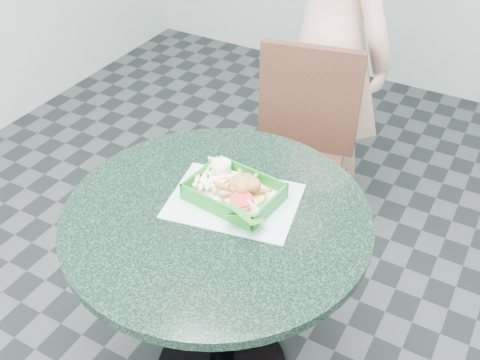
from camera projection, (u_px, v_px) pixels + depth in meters
The scene contains 9 objects.
cafe_table at pixel (218, 259), 1.72m from camera, with size 0.89×0.89×0.75m.
dining_chair at pixel (296, 147), 2.29m from camera, with size 0.41×0.41×0.93m.
diner_person at pixel (331, 21), 2.27m from camera, with size 0.69×0.45×1.89m, color #F4B39B.
placemat at pixel (234, 206), 1.65m from camera, with size 0.37×0.28×0.00m, color #9EC9C3.
food_basket at pixel (234, 200), 1.65m from camera, with size 0.26×0.19×0.05m.
crab_sandwich at pixel (244, 193), 1.62m from camera, with size 0.13×0.13×0.08m.
fries_pile at pixel (212, 181), 1.69m from camera, with size 0.12×0.13×0.05m, color #FFF0A8, non-canonical shape.
sauce_ramekin at pixel (218, 172), 1.70m from camera, with size 0.06×0.06×0.03m.
garnish_cup at pixel (246, 213), 1.57m from camera, with size 0.12×0.11×0.05m.
Camera 1 is at (0.65, -1.02, 1.83)m, focal length 42.00 mm.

